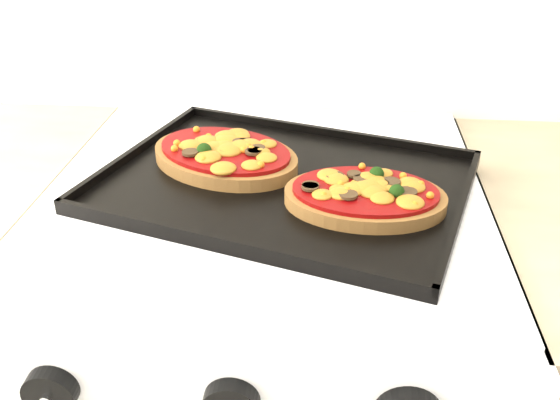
# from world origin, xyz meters

# --- Properties ---
(control_panel) EXTENTS (0.60, 0.02, 0.09)m
(control_panel) POSITION_xyz_m (0.01, 1.39, 0.85)
(control_panel) COLOR white
(control_panel) RESTS_ON stove
(knob_left) EXTENTS (0.05, 0.02, 0.05)m
(knob_left) POSITION_xyz_m (-0.17, 1.37, 0.85)
(knob_left) COLOR black
(knob_left) RESTS_ON control_panel
(baking_tray) EXTENTS (0.55, 0.47, 0.02)m
(baking_tray) POSITION_xyz_m (0.03, 1.70, 0.92)
(baking_tray) COLOR black
(baking_tray) RESTS_ON stove
(pizza_left) EXTENTS (0.26, 0.23, 0.03)m
(pizza_left) POSITION_xyz_m (-0.06, 1.74, 0.94)
(pizza_left) COLOR brown
(pizza_left) RESTS_ON baking_tray
(pizza_right) EXTENTS (0.21, 0.15, 0.03)m
(pizza_right) POSITION_xyz_m (0.14, 1.65, 0.93)
(pizza_right) COLOR brown
(pizza_right) RESTS_ON baking_tray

